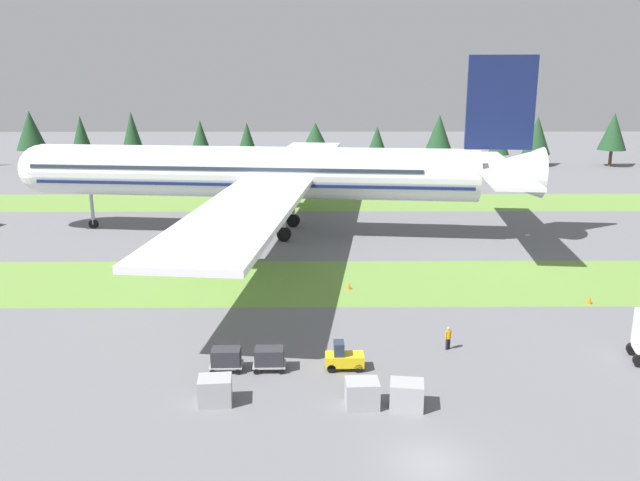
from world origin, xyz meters
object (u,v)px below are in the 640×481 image
(uld_container_2, at_px, (407,395))
(taxiway_marker_1, at_px, (349,286))
(cargo_dolly_lead, at_px, (269,357))
(uld_container_0, at_px, (215,391))
(cargo_dolly_second, at_px, (226,358))
(ground_crew_marshaller, at_px, (448,337))
(taxiway_marker_2, at_px, (589,300))
(airliner, at_px, (271,172))
(uld_container_1, at_px, (362,393))
(baggage_tug, at_px, (343,358))

(uld_container_2, xyz_separation_m, taxiway_marker_1, (-2.32, 22.23, -0.53))
(cargo_dolly_lead, relative_size, uld_container_0, 1.11)
(uld_container_0, bearing_deg, uld_container_2, -3.01)
(cargo_dolly_second, xyz_separation_m, uld_container_0, (-0.07, -4.55, -0.08))
(ground_crew_marshaller, bearing_deg, uld_container_2, 30.48)
(uld_container_2, distance_m, taxiway_marker_2, 25.86)
(taxiway_marker_1, bearing_deg, ground_crew_marshaller, -64.63)
(airliner, distance_m, cargo_dolly_second, 39.72)
(airliner, bearing_deg, cargo_dolly_second, -174.24)
(cargo_dolly_second, bearing_deg, ground_crew_marshaller, 101.07)
(ground_crew_marshaller, distance_m, taxiway_marker_1, 15.21)
(uld_container_1, xyz_separation_m, taxiway_marker_2, (21.15, 17.87, -0.49))
(airliner, height_order, uld_container_0, airliner)
(taxiway_marker_2, bearing_deg, uld_container_0, -149.85)
(cargo_dolly_lead, height_order, uld_container_1, uld_container_1)
(baggage_tug, height_order, cargo_dolly_lead, baggage_tug)
(airliner, distance_m, uld_container_0, 44.23)
(cargo_dolly_lead, bearing_deg, uld_container_2, 57.83)
(cargo_dolly_second, distance_m, uld_container_0, 4.55)
(uld_container_0, bearing_deg, cargo_dolly_second, 89.09)
(cargo_dolly_lead, bearing_deg, uld_container_0, -33.82)
(cargo_dolly_lead, height_order, uld_container_0, uld_container_0)
(uld_container_1, height_order, uld_container_2, uld_container_1)
(taxiway_marker_1, bearing_deg, uld_container_0, -113.15)
(cargo_dolly_second, relative_size, taxiway_marker_1, 3.72)
(cargo_dolly_lead, relative_size, taxiway_marker_1, 3.72)
(airliner, distance_m, taxiway_marker_2, 40.11)
(airliner, relative_size, uld_container_0, 40.06)
(cargo_dolly_lead, xyz_separation_m, ground_crew_marshaller, (12.78, 3.29, 0.03))
(airliner, distance_m, baggage_tug, 40.29)
(cargo_dolly_lead, distance_m, uld_container_1, 7.77)
(cargo_dolly_lead, xyz_separation_m, taxiway_marker_1, (6.27, 17.02, -0.62))
(uld_container_2, distance_m, taxiway_marker_1, 22.35)
(uld_container_1, bearing_deg, airliner, 100.64)
(uld_container_0, relative_size, taxiway_marker_2, 2.95)
(airliner, height_order, taxiway_marker_2, airliner)
(uld_container_1, height_order, taxiway_marker_1, uld_container_1)
(airliner, distance_m, uld_container_2, 46.14)
(baggage_tug, height_order, uld_container_1, baggage_tug)
(cargo_dolly_lead, xyz_separation_m, taxiway_marker_2, (27.09, 12.86, -0.58))
(baggage_tug, xyz_separation_m, ground_crew_marshaller, (7.76, 3.21, 0.13))
(baggage_tug, relative_size, uld_container_2, 1.31)
(airliner, bearing_deg, taxiway_marker_2, -125.13)
(uld_container_1, relative_size, taxiway_marker_1, 3.34)
(baggage_tug, relative_size, uld_container_0, 1.31)
(uld_container_0, distance_m, uld_container_1, 8.92)
(baggage_tug, height_order, ground_crew_marshaller, baggage_tug)
(ground_crew_marshaller, relative_size, uld_container_2, 0.87)
(airliner, height_order, cargo_dolly_second, airliner)
(cargo_dolly_second, bearing_deg, uld_container_2, 64.87)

